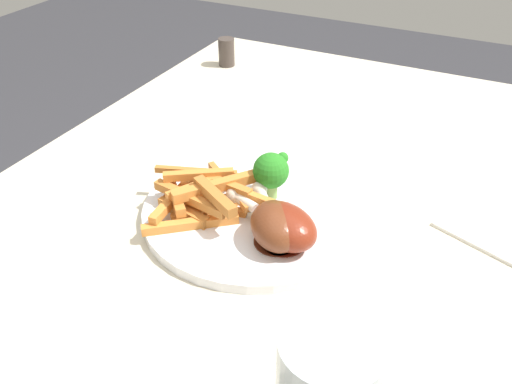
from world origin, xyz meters
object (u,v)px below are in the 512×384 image
carrot_fries_pile (204,196)px  chicken_drumstick_near (281,224)px  dining_table (291,281)px  pepper_shaker (226,52)px  broccoli_floret_front (272,171)px  dinner_plate (256,210)px  chicken_drumstick_far (276,224)px

carrot_fries_pile → chicken_drumstick_near: 0.10m
dining_table → pepper_shaker: size_ratio=20.08×
broccoli_floret_front → chicken_drumstick_near: bearing=32.1°
dining_table → pepper_shaker: pepper_shaker is taller
dining_table → dinner_plate: (0.02, -0.04, 0.12)m
broccoli_floret_front → chicken_drumstick_far: bearing=28.2°
broccoli_floret_front → chicken_drumstick_near: 0.08m
broccoli_floret_front → dining_table: bearing=86.8°
chicken_drumstick_near → pepper_shaker: size_ratio=2.60×
dinner_plate → broccoli_floret_front: 0.05m
dining_table → chicken_drumstick_near: (0.07, 0.01, 0.15)m
dinner_plate → carrot_fries_pile: bearing=-57.9°
pepper_shaker → dining_table: bearing=38.6°
broccoli_floret_front → carrot_fries_pile: size_ratio=0.36×
broccoli_floret_front → chicken_drumstick_far: (0.07, 0.04, -0.01)m
chicken_drumstick_far → pepper_shaker: size_ratio=2.16×
carrot_fries_pile → pepper_shaker: (-0.43, -0.21, -0.01)m
dinner_plate → chicken_drumstick_far: bearing=45.0°
chicken_drumstick_near → carrot_fries_pile: bearing=-96.6°
dinner_plate → chicken_drumstick_far: size_ratio=2.40×
dinner_plate → chicken_drumstick_far: (0.05, 0.05, 0.03)m
broccoli_floret_front → carrot_fries_pile: 0.08m
chicken_drumstick_near → chicken_drumstick_far: (0.00, -0.01, 0.00)m
dining_table → pepper_shaker: (-0.37, -0.30, 0.14)m
dinner_plate → carrot_fries_pile: (0.03, -0.05, 0.02)m
carrot_fries_pile → pepper_shaker: bearing=-154.2°
chicken_drumstick_near → pepper_shaker: chicken_drumstick_near is taller
dinner_plate → chicken_drumstick_near: chicken_drumstick_near is taller
carrot_fries_pile → chicken_drumstick_near: bearing=83.4°
dining_table → carrot_fries_pile: size_ratio=6.34×
dinner_plate → chicken_drumstick_near: (0.04, 0.05, 0.03)m
dining_table → chicken_drumstick_far: 0.16m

